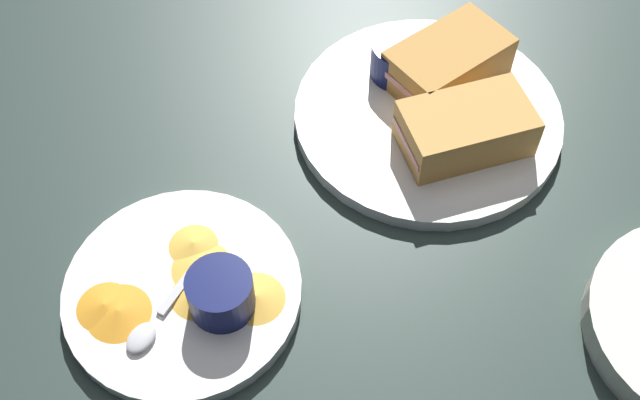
# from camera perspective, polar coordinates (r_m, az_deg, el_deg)

# --- Properties ---
(ground_plane) EXTENTS (1.10, 1.10, 0.03)m
(ground_plane) POSITION_cam_1_polar(r_m,az_deg,el_deg) (0.86, 5.23, 3.09)
(ground_plane) COLOR #283833
(plate_sandwich_main) EXTENTS (0.29, 0.29, 0.02)m
(plate_sandwich_main) POSITION_cam_1_polar(r_m,az_deg,el_deg) (0.87, 7.74, 5.99)
(plate_sandwich_main) COLOR white
(plate_sandwich_main) RESTS_ON ground_plane
(sandwich_half_near) EXTENTS (0.14, 0.08, 0.05)m
(sandwich_half_near) POSITION_cam_1_polar(r_m,az_deg,el_deg) (0.82, 10.44, 5.08)
(sandwich_half_near) COLOR tan
(sandwich_half_near) RESTS_ON plate_sandwich_main
(sandwich_half_far) EXTENTS (0.15, 0.12, 0.05)m
(sandwich_half_far) POSITION_cam_1_polar(r_m,az_deg,el_deg) (0.89, 9.18, 9.77)
(sandwich_half_far) COLOR #C68C42
(sandwich_half_far) RESTS_ON plate_sandwich_main
(ramekin_dark_sauce) EXTENTS (0.06, 0.06, 0.04)m
(ramekin_dark_sauce) POSITION_cam_1_polar(r_m,az_deg,el_deg) (0.89, 5.76, 10.15)
(ramekin_dark_sauce) COLOR #0C144C
(ramekin_dark_sauce) RESTS_ON plate_sandwich_main
(spoon_by_dark_ramekin) EXTENTS (0.06, 0.09, 0.01)m
(spoon_by_dark_ramekin) POSITION_cam_1_polar(r_m,az_deg,el_deg) (0.88, 8.27, 7.52)
(spoon_by_dark_ramekin) COLOR silver
(spoon_by_dark_ramekin) RESTS_ON plate_sandwich_main
(plate_chips_companion) EXTENTS (0.22, 0.22, 0.02)m
(plate_chips_companion) POSITION_cam_1_polar(r_m,az_deg,el_deg) (0.75, -9.82, -6.48)
(plate_chips_companion) COLOR white
(plate_chips_companion) RESTS_ON ground_plane
(ramekin_light_gravy) EXTENTS (0.06, 0.06, 0.04)m
(ramekin_light_gravy) POSITION_cam_1_polar(r_m,az_deg,el_deg) (0.71, -7.17, -6.61)
(ramekin_light_gravy) COLOR #0C144C
(ramekin_light_gravy) RESTS_ON plate_chips_companion
(spoon_by_gravy_ramekin) EXTENTS (0.08, 0.08, 0.01)m
(spoon_by_gravy_ramekin) POSITION_cam_1_polar(r_m,az_deg,el_deg) (0.73, -12.11, -8.87)
(spoon_by_gravy_ramekin) COLOR silver
(spoon_by_gravy_ramekin) RESTS_ON plate_chips_companion
(plantain_chip_scatter) EXTENTS (0.21, 0.14, 0.01)m
(plantain_chip_scatter) POSITION_cam_1_polar(r_m,az_deg,el_deg) (0.74, -10.21, -6.24)
(plantain_chip_scatter) COLOR orange
(plantain_chip_scatter) RESTS_ON plate_chips_companion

